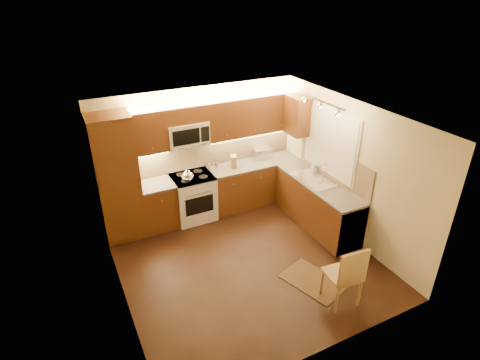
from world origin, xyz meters
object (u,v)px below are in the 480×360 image
stove (193,197)px  knife_block (233,161)px  sink (315,176)px  kettle (187,174)px  soap_bottle (314,167)px  microwave (187,134)px  toaster_oven (262,153)px  dining_chair (343,273)px

stove → knife_block: 1.05m
stove → sink: (2.00, -1.12, 0.52)m
stove → kettle: size_ratio=3.81×
stove → soap_bottle: bearing=-20.2°
soap_bottle → knife_block: bearing=153.2°
knife_block → soap_bottle: (1.32, -0.86, -0.03)m
microwave → toaster_oven: 1.76m
sink → kettle: size_ratio=3.56×
stove → toaster_oven: toaster_oven is taller
sink → dining_chair: 2.18m
dining_chair → stove: bearing=115.3°
toaster_oven → knife_block: (-0.72, -0.13, 0.01)m
stove → microwave: 1.27m
stove → microwave: microwave is taller
sink → toaster_oven: size_ratio=2.42×
stove → dining_chair: size_ratio=0.91×
stove → soap_bottle: (2.21, -0.81, 0.52)m
knife_block → dining_chair: bearing=-64.4°
stove → dining_chair: (1.11, -3.07, 0.05)m
toaster_oven → dining_chair: bearing=-93.6°
soap_bottle → dining_chair: size_ratio=0.17×
sink → kettle: 2.35m
stove → toaster_oven: (1.61, 0.18, 0.55)m
microwave → dining_chair: 3.60m
knife_block → sink: bearing=-25.2°
kettle → microwave: bearing=73.2°
toaster_oven → knife_block: size_ratio=1.49×
stove → sink: size_ratio=1.07×
sink → stove: bearing=150.6°
dining_chair → toaster_oven: bearing=86.7°
kettle → soap_bottle: (2.34, -0.69, -0.06)m
soap_bottle → stove: bearing=166.2°
stove → soap_bottle: 2.42m
microwave → kettle: bearing=-116.5°
sink → soap_bottle: size_ratio=5.06×
toaster_oven → sink: bearing=-68.2°
kettle → knife_block: 1.04m
kettle → dining_chair: (1.25, -2.94, -0.53)m
stove → toaster_oven: bearing=6.2°
kettle → stove: bearing=54.0°
soap_bottle → microwave: bearing=163.2°
soap_bottle → dining_chair: 2.55m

